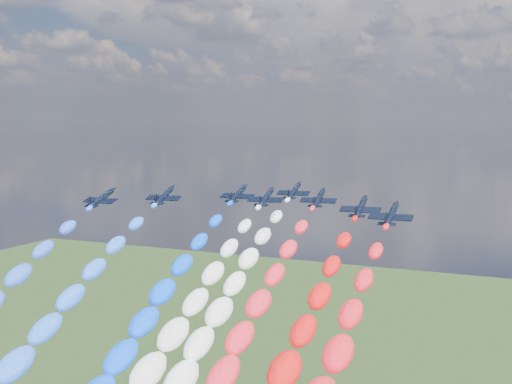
% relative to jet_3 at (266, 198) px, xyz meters
% --- Properties ---
extents(jet_0, '(8.87, 11.65, 6.23)m').
position_rel_jet_3_xyz_m(jet_0, '(-33.45, -16.61, 0.00)').
color(jet_0, black).
extents(jet_1, '(8.96, 11.71, 6.23)m').
position_rel_jet_3_xyz_m(jet_1, '(-23.11, -6.49, 0.00)').
color(jet_1, black).
extents(jet_2, '(8.33, 11.27, 6.23)m').
position_rel_jet_3_xyz_m(jet_2, '(-8.98, 3.95, 0.00)').
color(jet_2, black).
extents(jet_3, '(8.81, 11.61, 6.23)m').
position_rel_jet_3_xyz_m(jet_3, '(0.00, 0.00, 0.00)').
color(jet_3, black).
extents(jet_4, '(8.34, 11.27, 6.23)m').
position_rel_jet_3_xyz_m(jet_4, '(0.95, 15.65, 0.00)').
color(jet_4, black).
extents(trail_4, '(6.85, 104.35, 61.17)m').
position_rel_jet_3_xyz_m(trail_4, '(0.95, -37.48, -28.84)').
color(trail_4, white).
extents(jet_5, '(8.96, 11.72, 6.23)m').
position_rel_jet_3_xyz_m(jet_5, '(11.55, 3.40, 0.00)').
color(jet_5, black).
extents(jet_6, '(8.59, 11.45, 6.23)m').
position_rel_jet_3_xyz_m(jet_6, '(24.25, -8.10, 0.00)').
color(jet_6, black).
extents(jet_7, '(8.47, 11.37, 6.23)m').
position_rel_jet_3_xyz_m(jet_7, '(32.21, -15.99, 0.00)').
color(jet_7, black).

